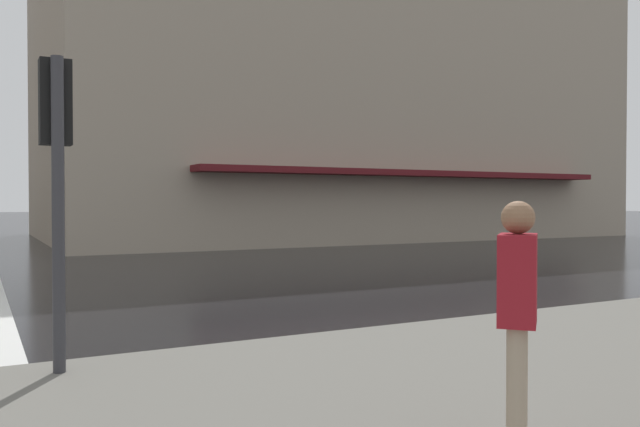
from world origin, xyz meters
The scene contains 3 objects.
haussmann_block_corner centered at (20.72, -18.68, 8.81)m, with size 17.66×28.01×18.01m.
traffic_signal_post centered at (-3.39, -2.75, 2.38)m, with size 0.44×0.30×3.09m.
pedestrian_approaching_kerb centered at (-7.13, -5.20, 1.14)m, with size 0.45×0.46×1.68m.
Camera 1 is at (-10.29, -2.03, 1.83)m, focal length 36.42 mm.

